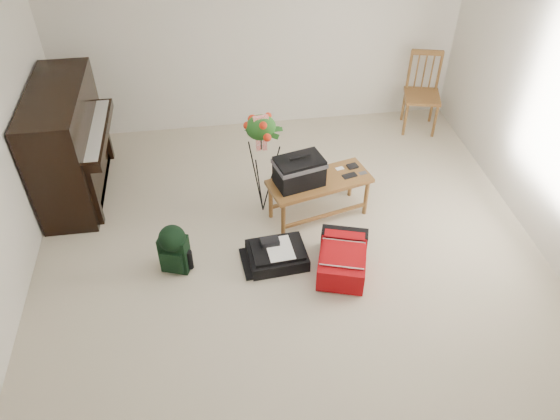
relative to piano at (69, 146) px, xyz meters
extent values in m
cube|color=beige|center=(2.19, -1.60, -0.60)|extent=(5.00, 5.50, 0.01)
cube|color=white|center=(2.19, -1.60, 1.90)|extent=(5.00, 5.50, 0.01)
cube|color=silver|center=(2.19, 1.15, 0.65)|extent=(5.00, 0.04, 2.50)
cube|color=black|center=(-0.01, 0.00, 0.03)|extent=(0.55, 1.50, 1.25)
cube|color=black|center=(0.29, 0.00, 0.13)|extent=(0.28, 1.30, 0.10)
cube|color=white|center=(0.29, 0.00, 0.18)|extent=(0.22, 1.20, 0.02)
cube|color=black|center=(0.04, 0.00, -0.55)|extent=(0.45, 1.30, 0.10)
cube|color=#976131|center=(2.58, -0.81, -0.14)|extent=(1.13, 0.68, 0.04)
cylinder|color=#976131|center=(2.10, -0.98, -0.38)|extent=(0.05, 0.05, 0.43)
cylinder|color=#976131|center=(2.10, -0.64, -0.38)|extent=(0.05, 0.05, 0.43)
cylinder|color=#976131|center=(3.05, -0.98, -0.38)|extent=(0.05, 0.05, 0.43)
cylinder|color=#976131|center=(3.05, -0.64, -0.38)|extent=(0.05, 0.05, 0.43)
cube|color=#976131|center=(4.21, 0.71, -0.13)|extent=(0.53, 0.53, 0.04)
cylinder|color=#976131|center=(4.03, 0.53, -0.38)|extent=(0.04, 0.04, 0.44)
cylinder|color=#976131|center=(4.03, 0.90, -0.38)|extent=(0.04, 0.04, 0.44)
cylinder|color=#976131|center=(4.40, 0.53, -0.38)|extent=(0.04, 0.04, 0.44)
cylinder|color=#976131|center=(4.40, 0.90, -0.38)|extent=(0.04, 0.04, 0.44)
cube|color=#976131|center=(4.21, 0.90, 0.37)|extent=(0.39, 0.14, 0.06)
cylinder|color=#976131|center=(4.03, 0.90, 0.12)|extent=(0.04, 0.04, 0.54)
cylinder|color=#976131|center=(4.40, 0.90, 0.12)|extent=(0.04, 0.04, 0.54)
cube|color=#AC0B07|center=(2.65, -1.64, -0.46)|extent=(0.61, 0.75, 0.25)
cube|color=black|center=(2.65, -1.39, -0.46)|extent=(0.48, 0.28, 0.27)
cube|color=#AC0B07|center=(2.65, -1.69, -0.32)|extent=(0.48, 0.47, 0.02)
cube|color=silver|center=(2.65, -1.87, -0.32)|extent=(0.39, 0.13, 0.01)
cube|color=black|center=(2.05, -1.43, -0.53)|extent=(0.59, 0.49, 0.13)
cube|color=black|center=(2.05, -1.43, -0.45)|extent=(0.52, 0.42, 0.03)
cube|color=white|center=(2.07, -1.45, -0.42)|extent=(0.27, 0.35, 0.01)
cube|color=black|center=(1.99, -1.36, -0.39)|extent=(0.19, 0.13, 0.06)
cube|color=black|center=(1.07, -1.39, -0.40)|extent=(0.30, 0.24, 0.40)
cube|color=black|center=(1.07, -1.48, -0.42)|extent=(0.21, 0.11, 0.23)
sphere|color=black|center=(1.07, -1.39, -0.20)|extent=(0.26, 0.26, 0.26)
cube|color=black|center=(1.01, -1.30, -0.40)|extent=(0.04, 0.04, 0.35)
cube|color=black|center=(1.13, -1.30, -0.40)|extent=(0.04, 0.04, 0.35)
cylinder|color=black|center=(2.00, -0.65, 0.36)|extent=(0.01, 0.01, 0.32)
ellipsoid|color=#205A1C|center=(2.00, -0.65, 0.45)|extent=(0.30, 0.21, 0.28)
cube|color=red|center=(2.00, -0.67, 0.55)|extent=(0.15, 0.06, 0.09)
camera|label=1|loc=(1.54, -5.14, 3.30)|focal=35.00mm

